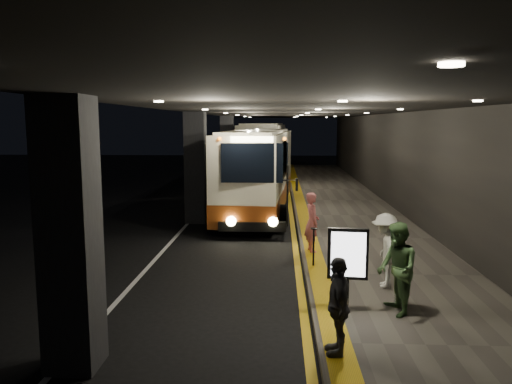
{
  "coord_description": "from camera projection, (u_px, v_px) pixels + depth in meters",
  "views": [
    {
      "loc": [
        1.82,
        -15.59,
        3.98
      ],
      "look_at": [
        1.05,
        0.72,
        1.7
      ],
      "focal_mm": 35.0,
      "sensor_mm": 36.0,
      "label": 1
    }
  ],
  "objects": [
    {
      "name": "coach_main",
      "position": [
        259.0,
        174.0,
        22.08
      ],
      "size": [
        3.08,
        11.48,
        3.54
      ],
      "rotation": [
        0.0,
        0.0,
        -0.07
      ],
      "color": "beige",
      "rests_on": "ground"
    },
    {
      "name": "passenger_waiting_white",
      "position": [
        385.0,
        250.0,
        11.64
      ],
      "size": [
        0.71,
        1.2,
        1.75
      ],
      "primitive_type": "imported",
      "rotation": [
        0.0,
        0.0,
        -1.74
      ],
      "color": "silver",
      "rests_on": "sidewalk"
    },
    {
      "name": "passenger_waiting_green",
      "position": [
        397.0,
        269.0,
        9.95
      ],
      "size": [
        0.67,
        0.97,
        1.87
      ],
      "primitive_type": "imported",
      "rotation": [
        0.0,
        0.0,
        -1.45
      ],
      "color": "#486F3D",
      "rests_on": "sidewalk"
    },
    {
      "name": "bag_polka",
      "position": [
        401.0,
        296.0,
        10.63
      ],
      "size": [
        0.26,
        0.14,
        0.3
      ],
      "primitive_type": "cube",
      "rotation": [
        0.0,
        0.0,
        0.15
      ],
      "color": "black",
      "rests_on": "sidewalk"
    },
    {
      "name": "terminal_wall",
      "position": [
        407.0,
        147.0,
        20.27
      ],
      "size": [
        0.1,
        50.0,
        6.0
      ],
      "primitive_type": "cube",
      "color": "black",
      "rests_on": "ground"
    },
    {
      "name": "support_columns",
      "position": [
        196.0,
        168.0,
        19.78
      ],
      "size": [
        0.8,
        24.8,
        4.4
      ],
      "color": "black",
      "rests_on": "ground"
    },
    {
      "name": "coach_second",
      "position": [
        264.0,
        153.0,
        34.88
      ],
      "size": [
        3.06,
        12.2,
        3.8
      ],
      "rotation": [
        0.0,
        0.0,
        -0.05
      ],
      "color": "beige",
      "rests_on": "ground"
    },
    {
      "name": "bag_plain",
      "position": [
        341.0,
        305.0,
        10.16
      ],
      "size": [
        0.26,
        0.18,
        0.29
      ],
      "primitive_type": "cube",
      "rotation": [
        0.0,
        0.0,
        0.17
      ],
      "color": "silver",
      "rests_on": "sidewalk"
    },
    {
      "name": "info_sign",
      "position": [
        348.0,
        256.0,
        10.08
      ],
      "size": [
        0.82,
        0.2,
        1.72
      ],
      "rotation": [
        0.0,
        0.0,
        -0.1
      ],
      "color": "black",
      "rests_on": "sidewalk"
    },
    {
      "name": "canopy",
      "position": [
        296.0,
        107.0,
        20.26
      ],
      "size": [
        9.0,
        50.0,
        0.4
      ],
      "primitive_type": "cube",
      "color": "black",
      "rests_on": "support_columns"
    },
    {
      "name": "kerb_stripe_yellow",
      "position": [
        292.0,
        218.0,
        20.9
      ],
      "size": [
        0.18,
        50.0,
        0.01
      ],
      "primitive_type": "cube",
      "color": "gold",
      "rests_on": "ground"
    },
    {
      "name": "passenger_boarding",
      "position": [
        312.0,
        222.0,
        14.82
      ],
      "size": [
        0.54,
        0.72,
        1.78
      ],
      "primitive_type": "imported",
      "rotation": [
        0.0,
        0.0,
        1.76
      ],
      "color": "#CA605E",
      "rests_on": "sidewalk"
    },
    {
      "name": "coach_third",
      "position": [
        271.0,
        146.0,
        47.77
      ],
      "size": [
        2.59,
        11.43,
        3.58
      ],
      "rotation": [
        0.0,
        0.0,
        0.02
      ],
      "color": "beige",
      "rests_on": "ground"
    },
    {
      "name": "tactile_strip",
      "position": [
        304.0,
        215.0,
        20.85
      ],
      "size": [
        0.5,
        50.0,
        0.01
      ],
      "primitive_type": "cube",
      "color": "gold",
      "rests_on": "sidewalk"
    },
    {
      "name": "sidewalk",
      "position": [
        349.0,
        217.0,
        20.78
      ],
      "size": [
        4.5,
        50.0,
        0.15
      ],
      "primitive_type": "cube",
      "color": "#514C44",
      "rests_on": "ground"
    },
    {
      "name": "passenger_waiting_grey",
      "position": [
        338.0,
        306.0,
        8.23
      ],
      "size": [
        0.51,
        0.98,
        1.66
      ],
      "primitive_type": "imported",
      "rotation": [
        0.0,
        0.0,
        -1.56
      ],
      "color": "#4F4E53",
      "rests_on": "sidewalk"
    },
    {
      "name": "ground",
      "position": [
        222.0,
        247.0,
        16.06
      ],
      "size": [
        90.0,
        90.0,
        0.0
      ],
      "primitive_type": "plane",
      "color": "black"
    },
    {
      "name": "stanchion_post",
      "position": [
        314.0,
        247.0,
        13.36
      ],
      "size": [
        0.05,
        0.05,
        1.03
      ],
      "primitive_type": "cylinder",
      "color": "black",
      "rests_on": "sidewalk"
    },
    {
      "name": "lane_line_white",
      "position": [
        193.0,
        217.0,
        21.09
      ],
      "size": [
        0.12,
        50.0,
        0.01
      ],
      "primitive_type": "cube",
      "color": "silver",
      "rests_on": "ground"
    }
  ]
}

